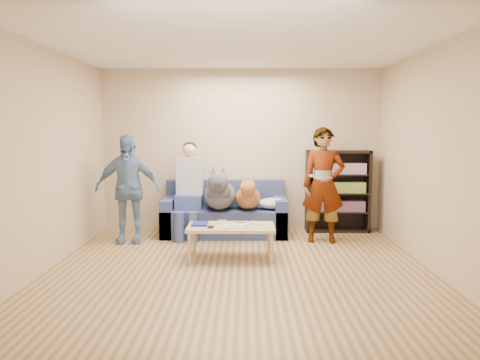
{
  "coord_description": "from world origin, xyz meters",
  "views": [
    {
      "loc": [
        0.08,
        -5.12,
        1.64
      ],
      "look_at": [
        0.0,
        1.2,
        0.95
      ],
      "focal_mm": 35.0,
      "sensor_mm": 36.0,
      "label": 1
    }
  ],
  "objects_px": {
    "person_seated": "(189,186)",
    "bookshelf": "(337,189)",
    "notebook_blue": "(200,224)",
    "camera_silver": "(222,222)",
    "dog_gray": "(220,193)",
    "person_standing_left": "(127,189)",
    "sofa": "(225,216)",
    "dog_tan": "(248,196)",
    "coffee_table": "(231,229)",
    "person_standing_right": "(323,185)"
  },
  "relations": [
    {
      "from": "bookshelf",
      "to": "dog_tan",
      "type": "bearing_deg",
      "value": -163.5
    },
    {
      "from": "person_standing_left",
      "to": "notebook_blue",
      "type": "relative_size",
      "value": 6.03
    },
    {
      "from": "notebook_blue",
      "to": "camera_silver",
      "type": "bearing_deg",
      "value": 14.04
    },
    {
      "from": "coffee_table",
      "to": "bookshelf",
      "type": "distance_m",
      "value": 2.33
    },
    {
      "from": "notebook_blue",
      "to": "dog_tan",
      "type": "relative_size",
      "value": 0.23
    },
    {
      "from": "person_seated",
      "to": "dog_gray",
      "type": "bearing_deg",
      "value": -11.64
    },
    {
      "from": "sofa",
      "to": "dog_tan",
      "type": "relative_size",
      "value": 1.65
    },
    {
      "from": "notebook_blue",
      "to": "bookshelf",
      "type": "bearing_deg",
      "value": 37.24
    },
    {
      "from": "notebook_blue",
      "to": "coffee_table",
      "type": "xyz_separation_m",
      "value": [
        0.4,
        -0.05,
        -0.06
      ]
    },
    {
      "from": "sofa",
      "to": "person_seated",
      "type": "height_order",
      "value": "person_seated"
    },
    {
      "from": "notebook_blue",
      "to": "bookshelf",
      "type": "xyz_separation_m",
      "value": [
        2.06,
        1.56,
        0.25
      ]
    },
    {
      "from": "person_standing_right",
      "to": "coffee_table",
      "type": "distance_m",
      "value": 1.65
    },
    {
      "from": "person_standing_right",
      "to": "dog_tan",
      "type": "relative_size",
      "value": 1.45
    },
    {
      "from": "camera_silver",
      "to": "dog_tan",
      "type": "height_order",
      "value": "dog_tan"
    },
    {
      "from": "camera_silver",
      "to": "dog_gray",
      "type": "xyz_separation_m",
      "value": [
        -0.09,
        1.04,
        0.23
      ]
    },
    {
      "from": "dog_gray",
      "to": "bookshelf",
      "type": "height_order",
      "value": "bookshelf"
    },
    {
      "from": "sofa",
      "to": "dog_tan",
      "type": "height_order",
      "value": "dog_tan"
    },
    {
      "from": "person_standing_right",
      "to": "bookshelf",
      "type": "distance_m",
      "value": 0.82
    },
    {
      "from": "dog_tan",
      "to": "coffee_table",
      "type": "relative_size",
      "value": 1.05
    },
    {
      "from": "bookshelf",
      "to": "notebook_blue",
      "type": "bearing_deg",
      "value": -142.76
    },
    {
      "from": "dog_tan",
      "to": "coffee_table",
      "type": "distance_m",
      "value": 1.23
    },
    {
      "from": "person_standing_right",
      "to": "person_seated",
      "type": "distance_m",
      "value": 2.03
    },
    {
      "from": "person_standing_right",
      "to": "dog_tan",
      "type": "bearing_deg",
      "value": 169.35
    },
    {
      "from": "person_standing_left",
      "to": "person_seated",
      "type": "relative_size",
      "value": 1.07
    },
    {
      "from": "person_standing_left",
      "to": "person_seated",
      "type": "bearing_deg",
      "value": 21.98
    },
    {
      "from": "person_standing_left",
      "to": "notebook_blue",
      "type": "distance_m",
      "value": 1.42
    },
    {
      "from": "dog_tan",
      "to": "bookshelf",
      "type": "distance_m",
      "value": 1.5
    },
    {
      "from": "bookshelf",
      "to": "person_seated",
      "type": "bearing_deg",
      "value": -171.24
    },
    {
      "from": "person_standing_left",
      "to": "dog_tan",
      "type": "bearing_deg",
      "value": 7.04
    },
    {
      "from": "sofa",
      "to": "coffee_table",
      "type": "bearing_deg",
      "value": -84.15
    },
    {
      "from": "dog_gray",
      "to": "dog_tan",
      "type": "height_order",
      "value": "dog_gray"
    },
    {
      "from": "sofa",
      "to": "bookshelf",
      "type": "distance_m",
      "value": 1.86
    },
    {
      "from": "person_standing_left",
      "to": "dog_tan",
      "type": "xyz_separation_m",
      "value": [
        1.74,
        0.35,
        -0.16
      ]
    },
    {
      "from": "camera_silver",
      "to": "coffee_table",
      "type": "distance_m",
      "value": 0.18
    },
    {
      "from": "person_standing_left",
      "to": "sofa",
      "type": "relative_size",
      "value": 0.83
    },
    {
      "from": "sofa",
      "to": "person_seated",
      "type": "relative_size",
      "value": 1.29
    },
    {
      "from": "person_seated",
      "to": "coffee_table",
      "type": "distance_m",
      "value": 1.48
    },
    {
      "from": "notebook_blue",
      "to": "coffee_table",
      "type": "height_order",
      "value": "notebook_blue"
    },
    {
      "from": "person_seated",
      "to": "bookshelf",
      "type": "distance_m",
      "value": 2.37
    },
    {
      "from": "sofa",
      "to": "dog_gray",
      "type": "height_order",
      "value": "dog_gray"
    },
    {
      "from": "person_seated",
      "to": "dog_tan",
      "type": "xyz_separation_m",
      "value": [
        0.9,
        -0.07,
        -0.15
      ]
    },
    {
      "from": "person_standing_right",
      "to": "person_standing_left",
      "type": "bearing_deg",
      "value": -174.15
    },
    {
      "from": "camera_silver",
      "to": "coffee_table",
      "type": "relative_size",
      "value": 0.1
    },
    {
      "from": "person_seated",
      "to": "coffee_table",
      "type": "height_order",
      "value": "person_seated"
    },
    {
      "from": "dog_gray",
      "to": "bookshelf",
      "type": "relative_size",
      "value": 0.99
    },
    {
      "from": "person_standing_left",
      "to": "bookshelf",
      "type": "height_order",
      "value": "person_standing_left"
    },
    {
      "from": "sofa",
      "to": "person_standing_left",
      "type": "bearing_deg",
      "value": -158.56
    },
    {
      "from": "camera_silver",
      "to": "bookshelf",
      "type": "relative_size",
      "value": 0.08
    },
    {
      "from": "camera_silver",
      "to": "person_seated",
      "type": "relative_size",
      "value": 0.07
    },
    {
      "from": "notebook_blue",
      "to": "dog_tan",
      "type": "height_order",
      "value": "dog_tan"
    }
  ]
}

